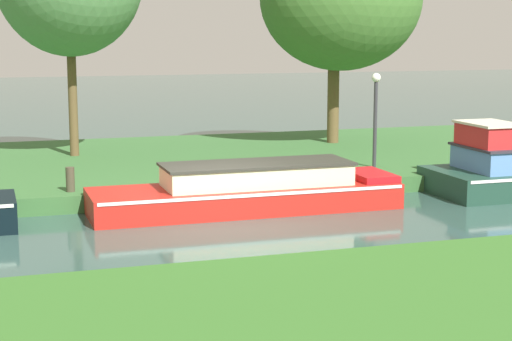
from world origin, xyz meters
TOP-DOWN VIEW (x-y plane):
  - ground_plane at (0.00, 0.00)m, footprint 120.00×120.00m
  - riverbank_far at (0.00, 7.00)m, footprint 72.00×10.00m
  - red_barge at (0.97, 1.20)m, footprint 6.96×1.90m
  - lamp_post at (5.18, 3.63)m, footprint 0.24×0.24m
  - mooring_post_far at (-2.87, 2.57)m, footprint 0.20×0.20m

SIDE VIEW (x-z plane):
  - ground_plane at x=0.00m, z-range 0.00..0.00m
  - riverbank_far at x=0.00m, z-range 0.00..0.40m
  - red_barge at x=0.97m, z-range -0.09..0.99m
  - mooring_post_far at x=-2.87m, z-range 0.40..0.96m
  - lamp_post at x=5.18m, z-range 0.75..3.26m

